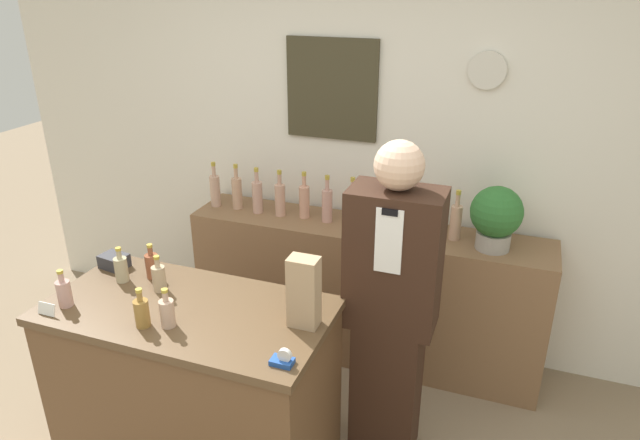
# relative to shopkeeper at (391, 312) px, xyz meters

# --- Properties ---
(back_wall) EXTENTS (5.20, 0.09, 2.70)m
(back_wall) POSITION_rel_shopkeeper_xyz_m (-0.44, 1.04, 0.50)
(back_wall) COLOR silver
(back_wall) RESTS_ON ground_plane
(back_shelf) EXTENTS (2.24, 0.42, 0.93)m
(back_shelf) POSITION_rel_shopkeeper_xyz_m (-0.35, 0.77, -0.39)
(back_shelf) COLOR brown
(back_shelf) RESTS_ON ground_plane
(display_counter) EXTENTS (1.32, 0.68, 0.96)m
(display_counter) POSITION_rel_shopkeeper_xyz_m (-0.85, -0.45, -0.37)
(display_counter) COLOR brown
(display_counter) RESTS_ON ground_plane
(shopkeeper) EXTENTS (0.43, 0.27, 1.71)m
(shopkeeper) POSITION_rel_shopkeeper_xyz_m (0.00, 0.00, 0.00)
(shopkeeper) COLOR #331E14
(shopkeeper) RESTS_ON ground_plane
(potted_plant) EXTENTS (0.29, 0.29, 0.37)m
(potted_plant) POSITION_rel_shopkeeper_xyz_m (0.40, 0.73, 0.27)
(potted_plant) COLOR #9E998E
(potted_plant) RESTS_ON back_shelf
(paper_bag) EXTENTS (0.13, 0.09, 0.32)m
(paper_bag) POSITION_rel_shopkeeper_xyz_m (-0.30, -0.39, 0.27)
(paper_bag) COLOR tan
(paper_bag) RESTS_ON display_counter
(tape_dispenser) EXTENTS (0.09, 0.06, 0.07)m
(tape_dispenser) POSITION_rel_shopkeeper_xyz_m (-0.27, -0.67, 0.13)
(tape_dispenser) COLOR #1E4799
(tape_dispenser) RESTS_ON display_counter
(price_card_left) EXTENTS (0.09, 0.02, 0.06)m
(price_card_left) POSITION_rel_shopkeeper_xyz_m (-1.40, -0.71, 0.13)
(price_card_left) COLOR white
(price_card_left) RESTS_ON display_counter
(gift_box) EXTENTS (0.15, 0.12, 0.07)m
(gift_box) POSITION_rel_shopkeeper_xyz_m (-1.41, -0.24, 0.14)
(gift_box) COLOR #2D2D33
(gift_box) RESTS_ON display_counter
(counter_bottle_0) EXTENTS (0.06, 0.06, 0.18)m
(counter_bottle_0) POSITION_rel_shopkeeper_xyz_m (-1.38, -0.62, 0.17)
(counter_bottle_0) COLOR tan
(counter_bottle_0) RESTS_ON display_counter
(counter_bottle_1) EXTENTS (0.06, 0.06, 0.18)m
(counter_bottle_1) POSITION_rel_shopkeeper_xyz_m (-1.28, -0.34, 0.17)
(counter_bottle_1) COLOR tan
(counter_bottle_1) RESTS_ON display_counter
(counter_bottle_2) EXTENTS (0.06, 0.06, 0.18)m
(counter_bottle_2) POSITION_rel_shopkeeper_xyz_m (-1.16, -0.26, 0.17)
(counter_bottle_2) COLOR brown
(counter_bottle_2) RESTS_ON display_counter
(counter_bottle_3) EXTENTS (0.06, 0.06, 0.18)m
(counter_bottle_3) POSITION_rel_shopkeeper_xyz_m (-1.05, -0.36, 0.17)
(counter_bottle_3) COLOR tan
(counter_bottle_3) RESTS_ON display_counter
(counter_bottle_4) EXTENTS (0.06, 0.06, 0.18)m
(counter_bottle_4) POSITION_rel_shopkeeper_xyz_m (-0.95, -0.64, 0.17)
(counter_bottle_4) COLOR olive
(counter_bottle_4) RESTS_ON display_counter
(counter_bottle_5) EXTENTS (0.06, 0.06, 0.18)m
(counter_bottle_5) POSITION_rel_shopkeeper_xyz_m (-0.84, -0.60, 0.17)
(counter_bottle_5) COLOR tan
(counter_bottle_5) RESTS_ON display_counter
(shelf_bottle_0) EXTENTS (0.07, 0.07, 0.30)m
(shelf_bottle_0) POSITION_rel_shopkeeper_xyz_m (-1.39, 0.77, 0.19)
(shelf_bottle_0) COLOR tan
(shelf_bottle_0) RESTS_ON back_shelf
(shelf_bottle_1) EXTENTS (0.07, 0.07, 0.30)m
(shelf_bottle_1) POSITION_rel_shopkeeper_xyz_m (-1.23, 0.78, 0.19)
(shelf_bottle_1) COLOR tan
(shelf_bottle_1) RESTS_ON back_shelf
(shelf_bottle_2) EXTENTS (0.07, 0.07, 0.30)m
(shelf_bottle_2) POSITION_rel_shopkeeper_xyz_m (-1.08, 0.76, 0.19)
(shelf_bottle_2) COLOR tan
(shelf_bottle_2) RESTS_ON back_shelf
(shelf_bottle_3) EXTENTS (0.07, 0.07, 0.30)m
(shelf_bottle_3) POSITION_rel_shopkeeper_xyz_m (-0.92, 0.76, 0.19)
(shelf_bottle_3) COLOR tan
(shelf_bottle_3) RESTS_ON back_shelf
(shelf_bottle_4) EXTENTS (0.07, 0.07, 0.30)m
(shelf_bottle_4) POSITION_rel_shopkeeper_xyz_m (-0.76, 0.79, 0.19)
(shelf_bottle_4) COLOR tan
(shelf_bottle_4) RESTS_ON back_shelf
(shelf_bottle_5) EXTENTS (0.07, 0.07, 0.30)m
(shelf_bottle_5) POSITION_rel_shopkeeper_xyz_m (-0.60, 0.77, 0.19)
(shelf_bottle_5) COLOR tan
(shelf_bottle_5) RESTS_ON back_shelf
(shelf_bottle_6) EXTENTS (0.07, 0.07, 0.30)m
(shelf_bottle_6) POSITION_rel_shopkeeper_xyz_m (-0.45, 0.79, 0.19)
(shelf_bottle_6) COLOR tan
(shelf_bottle_6) RESTS_ON back_shelf
(shelf_bottle_7) EXTENTS (0.07, 0.07, 0.30)m
(shelf_bottle_7) POSITION_rel_shopkeeper_xyz_m (-0.29, 0.79, 0.19)
(shelf_bottle_7) COLOR tan
(shelf_bottle_7) RESTS_ON back_shelf
(shelf_bottle_8) EXTENTS (0.07, 0.07, 0.30)m
(shelf_bottle_8) POSITION_rel_shopkeeper_xyz_m (-0.13, 0.76, 0.19)
(shelf_bottle_8) COLOR tan
(shelf_bottle_8) RESTS_ON back_shelf
(shelf_bottle_9) EXTENTS (0.07, 0.07, 0.30)m
(shelf_bottle_9) POSITION_rel_shopkeeper_xyz_m (0.03, 0.78, 0.19)
(shelf_bottle_9) COLOR tan
(shelf_bottle_9) RESTS_ON back_shelf
(shelf_bottle_10) EXTENTS (0.07, 0.07, 0.30)m
(shelf_bottle_10) POSITION_rel_shopkeeper_xyz_m (0.18, 0.79, 0.19)
(shelf_bottle_10) COLOR tan
(shelf_bottle_10) RESTS_ON back_shelf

